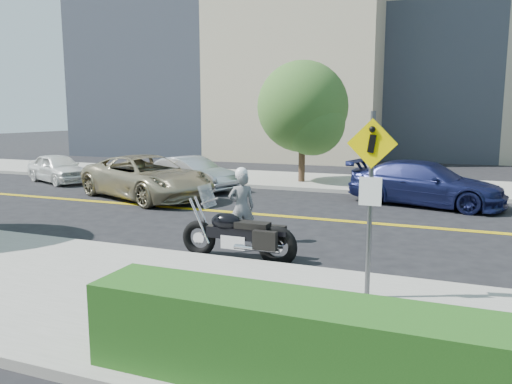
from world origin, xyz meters
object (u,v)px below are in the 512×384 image
object	(u,v)px
motorcycle	(238,223)
suv	(147,177)
parked_car_white	(58,168)
parked_car_blue	(425,183)
motorcyclist	(242,205)
pedestrian_sign	(371,187)
parked_car_silver	(192,174)

from	to	relation	value
motorcycle	suv	bearing A→B (deg)	137.31
parked_car_white	parked_car_blue	world-z (taller)	parked_car_blue
suv	parked_car_blue	bearing A→B (deg)	-53.89
motorcyclist	suv	distance (m)	7.28
motorcycle	parked_car_white	bearing A→B (deg)	147.75
motorcyclist	parked_car_blue	size ratio (longest dim) A/B	0.36
motorcycle	pedestrian_sign	bearing A→B (deg)	-28.93
suv	parked_car_blue	size ratio (longest dim) A/B	1.11
motorcyclist	parked_car_white	xyz separation A→B (m)	(-11.89, 6.67, -0.26)
pedestrian_sign	parked_car_silver	xyz separation A→B (m)	(-8.70, 9.97, -1.28)
suv	parked_car_white	world-z (taller)	suv
motorcycle	parked_car_silver	xyz separation A→B (m)	(-5.67, 8.26, -0.11)
parked_car_silver	motorcyclist	bearing A→B (deg)	-125.25
motorcyclist	parked_car_silver	xyz separation A→B (m)	(-5.19, 6.93, -0.24)
pedestrian_sign	parked_car_white	size ratio (longest dim) A/B	0.78
parked_car_white	parked_car_silver	bearing A→B (deg)	-65.32
parked_car_silver	parked_car_blue	size ratio (longest dim) A/B	0.80
motorcyclist	motorcycle	size ratio (longest dim) A/B	0.71
suv	parked_car_white	xyz separation A→B (m)	(-6.18, 2.16, -0.14)
suv	parked_car_blue	xyz separation A→B (m)	(9.59, 2.32, -0.04)
suv	motorcyclist	bearing A→B (deg)	-105.81
pedestrian_sign	suv	size ratio (longest dim) A/B	0.53
suv	parked_car_blue	distance (m)	9.86
parked_car_white	parked_car_blue	bearing A→B (deg)	-66.95
parked_car_white	parked_car_silver	distance (m)	6.71
parked_car_white	parked_car_blue	xyz separation A→B (m)	(15.76, 0.16, 0.10)
suv	motorcycle	bearing A→B (deg)	-110.81
pedestrian_sign	parked_car_silver	bearing A→B (deg)	131.10
motorcycle	parked_car_blue	xyz separation A→B (m)	(3.39, 8.16, -0.04)
motorcyclist	parked_car_silver	bearing A→B (deg)	-85.52
pedestrian_sign	parked_car_white	xyz separation A→B (m)	(-15.40, 9.71, -1.31)
pedestrian_sign	parked_car_white	distance (m)	18.26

